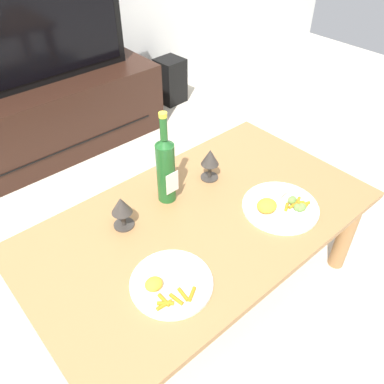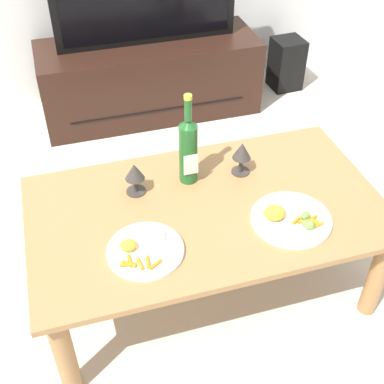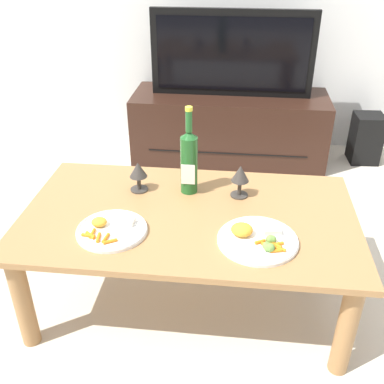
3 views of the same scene
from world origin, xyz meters
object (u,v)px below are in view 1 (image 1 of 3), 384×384
object	(u,v)px
dining_table	(200,232)
goblet_right	(210,159)
wine_bottle	(166,168)
dinner_plate_right	(280,206)
goblet_left	(121,207)
tv_stand	(59,116)
dinner_plate_left	(171,282)
tv_screen	(39,36)
floor_speaker	(170,81)

from	to	relation	value
dining_table	goblet_right	xyz separation A→B (m)	(0.19, 0.16, 0.16)
wine_bottle	dinner_plate_right	bearing A→B (deg)	-49.35
dining_table	goblet_left	size ratio (longest dim) A/B	10.05
dining_table	tv_stand	xyz separation A→B (m)	(0.11, 1.44, -0.15)
goblet_right	dinner_plate_left	world-z (taller)	goblet_right
dining_table	dinner_plate_left	distance (m)	0.32
tv_stand	dinner_plate_right	xyz separation A→B (m)	(0.16, -1.60, 0.23)
tv_screen	goblet_left	distance (m)	1.34
goblet_right	dinner_plate_left	size ratio (longest dim) A/B	0.53
dining_table	wine_bottle	size ratio (longest dim) A/B	3.49
tv_screen	floor_speaker	distance (m)	1.08
wine_bottle	tv_stand	bearing A→B (deg)	84.36
dinner_plate_left	dinner_plate_right	bearing A→B (deg)	-0.03
dinner_plate_right	tv_screen	bearing A→B (deg)	95.66
tv_screen	goblet_right	size ratio (longest dim) A/B	7.42
floor_speaker	goblet_right	bearing A→B (deg)	-125.59
tv_screen	floor_speaker	size ratio (longest dim) A/B	3.09
tv_screen	dinner_plate_left	size ratio (longest dim) A/B	3.96
tv_stand	wine_bottle	bearing A→B (deg)	-95.64
floor_speaker	dinner_plate_right	xyz separation A→B (m)	(-0.77, -1.64, 0.29)
wine_bottle	goblet_right	size ratio (longest dim) A/B	2.68
dining_table	dinner_plate_left	xyz separation A→B (m)	(-0.27, -0.16, 0.08)
tv_stand	dinner_plate_left	size ratio (longest dim) A/B	4.95
tv_stand	dinner_plate_right	bearing A→B (deg)	-84.35
dinner_plate_left	floor_speaker	bearing A→B (deg)	51.45
tv_screen	dining_table	bearing A→B (deg)	-94.20
dining_table	goblet_left	distance (m)	0.32
tv_screen	wine_bottle	xyz separation A→B (m)	(-0.13, -1.26, -0.13)
tv_stand	wine_bottle	size ratio (longest dim) A/B	3.46
wine_bottle	dinner_plate_right	xyz separation A→B (m)	(0.28, -0.33, -0.13)
dining_table	wine_bottle	xyz separation A→B (m)	(-0.02, 0.17, 0.22)
dining_table	tv_stand	bearing A→B (deg)	85.81
wine_bottle	dining_table	bearing A→B (deg)	-83.60
goblet_left	dinner_plate_left	xyz separation A→B (m)	(-0.04, -0.31, -0.08)
dining_table	goblet_left	xyz separation A→B (m)	(-0.23, 0.16, 0.16)
tv_screen	dinner_plate_right	size ratio (longest dim) A/B	3.58
wine_bottle	dinner_plate_right	world-z (taller)	wine_bottle
tv_stand	dining_table	bearing A→B (deg)	-94.19
floor_speaker	dinner_plate_left	world-z (taller)	dinner_plate_left
goblet_right	dinner_plate_right	xyz separation A→B (m)	(0.07, -0.31, -0.08)
floor_speaker	tv_stand	bearing A→B (deg)	179.54
tv_screen	goblet_right	world-z (taller)	tv_screen
floor_speaker	goblet_right	xyz separation A→B (m)	(-0.84, -1.32, 0.37)
goblet_right	tv_screen	bearing A→B (deg)	93.88
dinner_plate_right	goblet_left	bearing A→B (deg)	147.56
dining_table	dinner_plate_right	bearing A→B (deg)	-30.65
tv_screen	wine_bottle	world-z (taller)	tv_screen
wine_bottle	dinner_plate_left	xyz separation A→B (m)	(-0.25, -0.33, -0.14)
floor_speaker	goblet_left	bearing A→B (deg)	-136.83
goblet_right	dinner_plate_right	bearing A→B (deg)	-77.24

